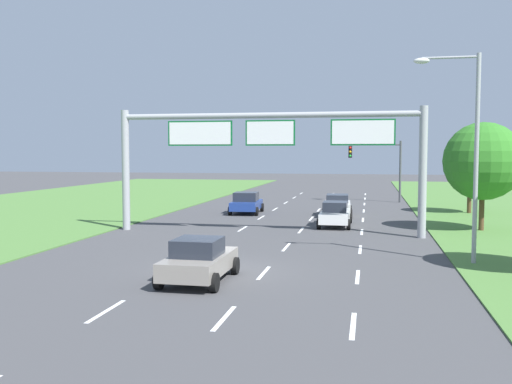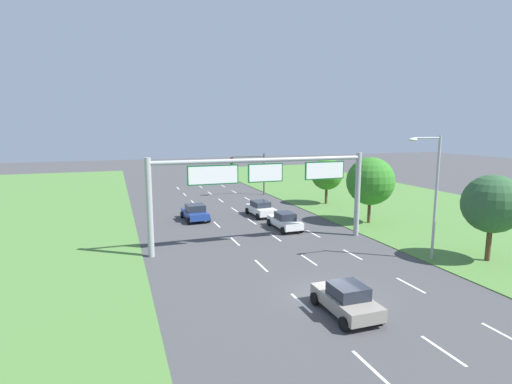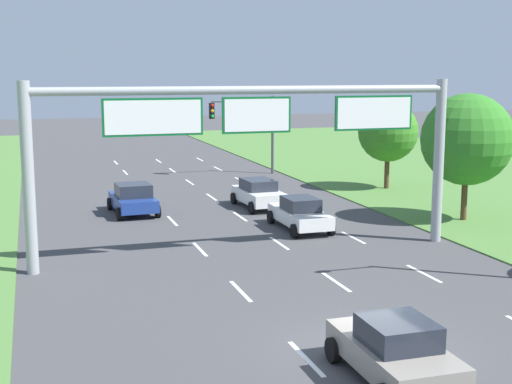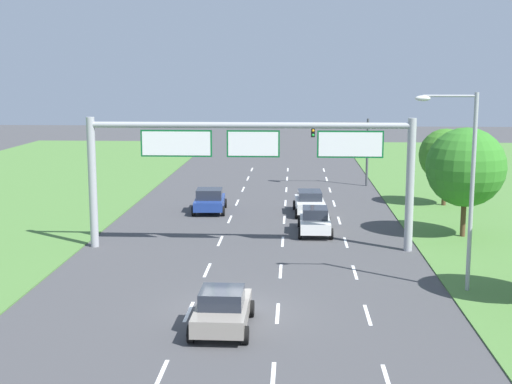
# 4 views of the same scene
# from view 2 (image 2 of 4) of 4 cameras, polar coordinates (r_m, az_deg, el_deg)

# --- Properties ---
(ground_plane) EXTENTS (200.00, 200.00, 0.00)m
(ground_plane) POSITION_cam_2_polar(r_m,az_deg,el_deg) (22.43, 10.62, -14.68)
(ground_plane) COLOR #424244
(grass_verge_right) EXTENTS (24.00, 120.00, 0.06)m
(grass_verge_right) POSITION_cam_2_polar(r_m,az_deg,el_deg) (42.87, 28.54, -4.03)
(grass_verge_right) COLOR #4C7A38
(grass_verge_right) RESTS_ON ground_plane
(lane_dashes_inner_left) EXTENTS (0.14, 62.40, 0.01)m
(lane_dashes_inner_left) POSITION_cam_2_polar(r_m,az_deg,el_deg) (32.19, -3.00, -7.07)
(lane_dashes_inner_left) COLOR white
(lane_dashes_inner_left) RESTS_ON ground_plane
(lane_dashes_inner_right) EXTENTS (0.14, 62.40, 0.01)m
(lane_dashes_inner_right) POSITION_cam_2_polar(r_m,az_deg,el_deg) (33.32, 2.82, -6.50)
(lane_dashes_inner_right) COLOR white
(lane_dashes_inner_right) RESTS_ON ground_plane
(lane_dashes_slip) EXTENTS (0.14, 62.40, 0.01)m
(lane_dashes_slip) POSITION_cam_2_polar(r_m,az_deg,el_deg) (34.76, 8.19, -5.92)
(lane_dashes_slip) COLOR white
(lane_dashes_slip) RESTS_ON ground_plane
(car_near_red) EXTENTS (2.35, 4.12, 1.60)m
(car_near_red) POSITION_cam_2_polar(r_m,az_deg,el_deg) (39.58, -8.70, -2.89)
(car_near_red) COLOR navy
(car_near_red) RESTS_ON ground_plane
(car_lead_silver) EXTENTS (2.24, 4.15, 1.54)m
(car_lead_silver) POSITION_cam_2_polar(r_m,az_deg,el_deg) (41.04, 0.67, -2.36)
(car_lead_silver) COLOR white
(car_lead_silver) RESTS_ON ground_plane
(car_mid_lane) EXTENTS (1.98, 4.34, 1.53)m
(car_mid_lane) POSITION_cam_2_polar(r_m,az_deg,el_deg) (35.90, 4.14, -4.13)
(car_mid_lane) COLOR white
(car_mid_lane) RESTS_ON ground_plane
(car_far_ahead) EXTENTS (2.16, 3.95, 1.56)m
(car_far_ahead) POSITION_cam_2_polar(r_m,az_deg,el_deg) (20.56, 12.80, -14.71)
(car_far_ahead) COLOR gray
(car_far_ahead) RESTS_ON ground_plane
(sign_gantry) EXTENTS (17.24, 0.44, 7.00)m
(sign_gantry) POSITION_cam_2_polar(r_m,az_deg,el_deg) (30.20, 1.22, 1.51)
(sign_gantry) COLOR #9EA0A5
(sign_gantry) RESTS_ON ground_plane
(traffic_light_mast) EXTENTS (4.76, 0.49, 5.60)m
(traffic_light_mast) POSITION_cam_2_polar(r_m,az_deg,el_deg) (52.97, -0.80, 3.63)
(traffic_light_mast) COLOR #47494F
(traffic_light_mast) RESTS_ON ground_plane
(street_lamp) EXTENTS (2.61, 0.32, 8.50)m
(street_lamp) POSITION_cam_2_polar(r_m,az_deg,el_deg) (29.18, 23.86, 0.65)
(street_lamp) COLOR #9EA0A5
(street_lamp) RESTS_ON ground_plane
(roadside_tree_near) EXTENTS (3.91, 3.91, 5.95)m
(roadside_tree_near) POSITION_cam_2_polar(r_m,az_deg,el_deg) (30.91, 30.69, -1.48)
(roadside_tree_near) COLOR #513823
(roadside_tree_near) RESTS_ON ground_plane
(roadside_tree_mid) EXTENTS (4.49, 4.49, 6.29)m
(roadside_tree_mid) POSITION_cam_2_polar(r_m,az_deg,el_deg) (38.89, 16.03, 1.50)
(roadside_tree_mid) COLOR #513823
(roadside_tree_mid) RESTS_ON ground_plane
(roadside_tree_far) EXTENTS (3.72, 3.72, 5.47)m
(roadside_tree_far) POSITION_cam_2_polar(r_m,az_deg,el_deg) (47.62, 10.08, 2.54)
(roadside_tree_far) COLOR #513823
(roadside_tree_far) RESTS_ON ground_plane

